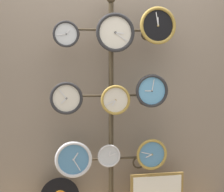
% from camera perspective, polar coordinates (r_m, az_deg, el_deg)
% --- Properties ---
extents(shop_wall, '(4.40, 0.04, 2.80)m').
position_cam_1_polar(shop_wall, '(2.89, -0.70, 5.96)').
color(shop_wall, gray).
rests_on(shop_wall, ground_plane).
extents(display_stand, '(0.72, 0.42, 1.99)m').
position_cam_1_polar(display_stand, '(2.82, -0.17, -9.11)').
color(display_stand, '#382D1E').
rests_on(display_stand, ground_plane).
extents(clock_top_left, '(0.22, 0.04, 0.22)m').
position_cam_1_polar(clock_top_left, '(2.63, -8.40, 11.14)').
color(clock_top_left, silver).
extents(clock_top_center, '(0.33, 0.04, 0.33)m').
position_cam_1_polar(clock_top_center, '(2.66, 0.61, 11.52)').
color(clock_top_center, silver).
extents(clock_top_right, '(0.32, 0.04, 0.32)m').
position_cam_1_polar(clock_top_right, '(2.77, 8.39, 12.61)').
color(clock_top_right, black).
extents(clock_middle_left, '(0.27, 0.04, 0.27)m').
position_cam_1_polar(clock_middle_left, '(2.62, -8.34, -0.41)').
color(clock_middle_left, silver).
extents(clock_middle_center, '(0.26, 0.04, 0.26)m').
position_cam_1_polar(clock_middle_center, '(2.65, 0.65, -0.73)').
color(clock_middle_center, silver).
extents(clock_middle_right, '(0.29, 0.04, 0.29)m').
position_cam_1_polar(clock_middle_right, '(2.72, 7.28, 0.94)').
color(clock_middle_right, '#60A8DB').
extents(clock_bottom_left, '(0.32, 0.04, 0.32)m').
position_cam_1_polar(clock_bottom_left, '(2.72, -7.06, -11.44)').
color(clock_bottom_left, '#4C84B2').
extents(clock_bottom_center, '(0.20, 0.04, 0.20)m').
position_cam_1_polar(clock_bottom_center, '(2.75, -0.57, -10.87)').
color(clock_bottom_center, silver).
extents(clock_bottom_right, '(0.28, 0.04, 0.28)m').
position_cam_1_polar(clock_bottom_right, '(2.84, 7.27, -10.54)').
color(clock_bottom_right, '#4C84B2').
extents(picture_frame, '(0.49, 0.02, 0.35)m').
position_cam_1_polar(picture_frame, '(2.99, 8.25, -17.02)').
color(picture_frame, olive).
rests_on(picture_frame, low_shelf).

